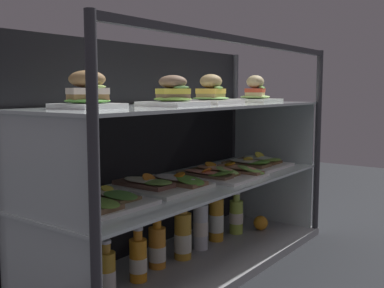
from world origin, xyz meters
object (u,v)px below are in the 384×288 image
(plated_roll_sandwich_center, at_px, (88,94))
(juice_bottle_front_right_end, at_px, (183,236))
(open_sandwich_tray_left_of_center, at_px, (162,183))
(juice_bottle_back_right, at_px, (216,219))
(plated_roll_sandwich_left_of_center, at_px, (173,95))
(open_sandwich_tray_near_right_corner, at_px, (222,173))
(open_sandwich_tray_mid_right, at_px, (254,163))
(orange_fruit_beside_bottles, at_px, (261,223))
(juice_bottle_near_post, at_px, (236,216))
(juice_bottle_back_center, at_px, (138,260))
(juice_bottle_front_second, at_px, (201,225))
(juice_bottle_front_left_end, at_px, (157,248))
(juice_bottle_back_left, at_px, (70,282))
(juice_bottle_front_middle, at_px, (106,274))
(plated_roll_sandwich_far_right, at_px, (211,93))
(plated_roll_sandwich_right_of_center, at_px, (255,93))
(open_sandwich_tray_center, at_px, (96,200))

(plated_roll_sandwich_center, height_order, juice_bottle_front_right_end, plated_roll_sandwich_center)
(open_sandwich_tray_left_of_center, xyz_separation_m, juice_bottle_front_right_end, (0.15, 0.01, -0.24))
(juice_bottle_back_right, bearing_deg, plated_roll_sandwich_left_of_center, -168.69)
(open_sandwich_tray_near_right_corner, height_order, open_sandwich_tray_mid_right, open_sandwich_tray_mid_right)
(orange_fruit_beside_bottles, bearing_deg, plated_roll_sandwich_center, 174.79)
(open_sandwich_tray_mid_right, distance_m, juice_bottle_back_right, 0.33)
(plated_roll_sandwich_center, distance_m, open_sandwich_tray_left_of_center, 0.46)
(open_sandwich_tray_near_right_corner, height_order, juice_bottle_near_post, open_sandwich_tray_near_right_corner)
(juice_bottle_back_center, relative_size, juice_bottle_back_right, 0.81)
(open_sandwich_tray_left_of_center, relative_size, juice_bottle_front_second, 1.29)
(juice_bottle_back_center, distance_m, orange_fruit_beside_bottles, 0.81)
(juice_bottle_front_right_end, xyz_separation_m, juice_bottle_back_right, (0.27, 0.02, 0.00))
(juice_bottle_front_left_end, bearing_deg, plated_roll_sandwich_center, -179.74)
(plated_roll_sandwich_center, bearing_deg, orange_fruit_beside_bottles, -5.21)
(juice_bottle_back_left, xyz_separation_m, juice_bottle_front_middle, (0.13, -0.02, -0.01))
(plated_roll_sandwich_far_right, distance_m, juice_bottle_near_post, 0.64)
(plated_roll_sandwich_right_of_center, relative_size, orange_fruit_beside_bottles, 2.81)
(juice_bottle_front_left_end, bearing_deg, orange_fruit_beside_bottles, -7.87)
(plated_roll_sandwich_far_right, relative_size, juice_bottle_near_post, 1.02)
(open_sandwich_tray_center, bearing_deg, juice_bottle_near_post, 1.24)
(juice_bottle_back_right, bearing_deg, juice_bottle_front_middle, -178.08)
(juice_bottle_front_left_end, height_order, juice_bottle_front_right_end, juice_bottle_front_right_end)
(open_sandwich_tray_left_of_center, distance_m, juice_bottle_back_right, 0.49)
(plated_roll_sandwich_far_right, bearing_deg, plated_roll_sandwich_left_of_center, -171.29)
(juice_bottle_front_middle, bearing_deg, juice_bottle_front_left_end, 5.40)
(juice_bottle_front_second, xyz_separation_m, juice_bottle_back_right, (0.14, 0.01, -0.00))
(open_sandwich_tray_mid_right, relative_size, juice_bottle_back_left, 1.54)
(open_sandwich_tray_near_right_corner, height_order, juice_bottle_front_left_end, open_sandwich_tray_near_right_corner)
(open_sandwich_tray_mid_right, xyz_separation_m, juice_bottle_back_right, (-0.23, 0.07, -0.24))
(plated_roll_sandwich_left_of_center, relative_size, juice_bottle_back_right, 0.79)
(juice_bottle_back_center, bearing_deg, plated_roll_sandwich_right_of_center, -3.25)
(open_sandwich_tray_left_of_center, distance_m, juice_bottle_front_second, 0.37)
(juice_bottle_back_left, height_order, juice_bottle_front_second, juice_bottle_front_second)
(juice_bottle_back_right, bearing_deg, plated_roll_sandwich_far_right, -160.67)
(juice_bottle_front_right_end, bearing_deg, juice_bottle_front_left_end, 170.82)
(open_sandwich_tray_left_of_center, bearing_deg, plated_roll_sandwich_far_right, -0.35)
(open_sandwich_tray_mid_right, distance_m, juice_bottle_front_second, 0.43)
(plated_roll_sandwich_left_of_center, bearing_deg, juice_bottle_near_post, 6.62)
(juice_bottle_back_left, relative_size, juice_bottle_front_second, 0.81)
(plated_roll_sandwich_right_of_center, xyz_separation_m, juice_bottle_front_second, (-0.36, 0.06, -0.57))
(plated_roll_sandwich_center, relative_size, open_sandwich_tray_mid_right, 0.58)
(plated_roll_sandwich_far_right, relative_size, open_sandwich_tray_left_of_center, 0.64)
(plated_roll_sandwich_left_of_center, xyz_separation_m, juice_bottle_front_middle, (-0.29, 0.06, -0.59))
(juice_bottle_back_left, distance_m, orange_fruit_beside_bottles, 1.10)
(open_sandwich_tray_mid_right, bearing_deg, plated_roll_sandwich_far_right, 174.33)
(juice_bottle_front_left_end, xyz_separation_m, juice_bottle_back_right, (0.41, -0.00, 0.02))
(plated_roll_sandwich_far_right, xyz_separation_m, open_sandwich_tray_near_right_corner, (0.01, -0.05, -0.33))
(juice_bottle_near_post, bearing_deg, plated_roll_sandwich_far_right, -176.10)
(open_sandwich_tray_near_right_corner, xyz_separation_m, orange_fruit_beside_bottles, (0.36, -0.00, -0.30))
(plated_roll_sandwich_left_of_center, bearing_deg, juice_bottle_front_right_end, 24.84)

